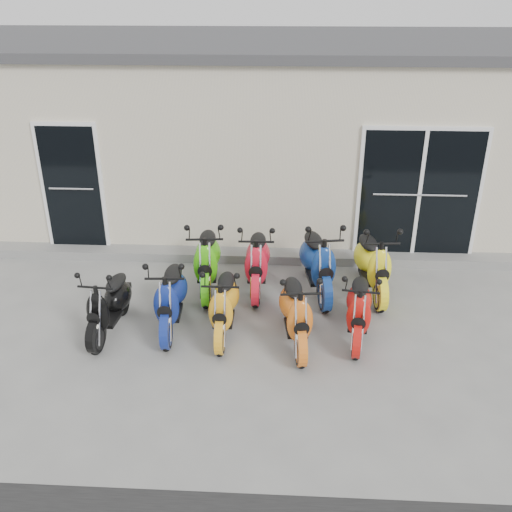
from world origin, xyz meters
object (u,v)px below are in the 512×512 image
object	(u,v)px
scooter_back_green	(207,252)
scooter_back_red	(257,254)
scooter_front_black	(108,297)
scooter_back_yellow	(373,256)
scooter_front_blue	(170,290)
scooter_front_orange_b	(296,304)
scooter_back_blue	(318,254)
scooter_front_orange_a	(224,297)
scooter_front_red	(359,302)

from	to	relation	value
scooter_back_green	scooter_back_red	xyz separation A→B (m)	(0.77, 0.03, -0.02)
scooter_front_black	scooter_back_yellow	bearing A→B (deg)	24.49
scooter_front_blue	scooter_front_orange_b	world-z (taller)	scooter_front_blue
scooter_back_blue	scooter_back_yellow	world-z (taller)	scooter_back_blue
scooter_front_blue	scooter_front_orange_a	world-z (taller)	scooter_front_blue
scooter_back_blue	scooter_back_red	bearing A→B (deg)	167.64
scooter_front_orange_a	scooter_back_red	bearing A→B (deg)	73.29
scooter_front_blue	scooter_back_yellow	world-z (taller)	scooter_back_yellow
scooter_front_blue	scooter_front_orange_b	bearing A→B (deg)	-12.71
scooter_front_blue	scooter_back_green	xyz separation A→B (m)	(0.35, 1.13, 0.04)
scooter_front_orange_b	scooter_front_red	world-z (taller)	scooter_front_orange_b
scooter_back_yellow	scooter_front_black	bearing A→B (deg)	-166.02
scooter_front_blue	scooter_back_red	xyz separation A→B (m)	(1.12, 1.16, 0.01)
scooter_front_red	scooter_back_green	bearing A→B (deg)	157.97
scooter_front_black	scooter_front_red	distance (m)	3.34
scooter_front_orange_a	scooter_front_orange_b	distance (m)	0.98
scooter_back_red	scooter_back_blue	world-z (taller)	scooter_back_blue
scooter_back_blue	scooter_back_yellow	bearing A→B (deg)	-6.10
scooter_back_yellow	scooter_front_blue	bearing A→B (deg)	-164.01
scooter_back_blue	scooter_front_black	bearing A→B (deg)	-164.48
scooter_front_orange_a	scooter_front_orange_b	xyz separation A→B (m)	(0.96, -0.18, 0.02)
scooter_front_black	scooter_front_red	size ratio (longest dim) A/B	0.99
scooter_front_blue	scooter_back_green	distance (m)	1.18
scooter_back_red	scooter_back_green	bearing A→B (deg)	-178.27
scooter_front_orange_a	scooter_back_blue	size ratio (longest dim) A/B	0.86
scooter_front_orange_a	scooter_back_red	xyz separation A→B (m)	(0.38, 1.27, 0.04)
scooter_back_red	scooter_front_blue	bearing A→B (deg)	-134.63
scooter_front_orange_b	scooter_front_black	bearing A→B (deg)	170.89
scooter_front_orange_b	scooter_front_blue	bearing A→B (deg)	163.96
scooter_back_green	scooter_back_blue	world-z (taller)	scooter_back_blue
scooter_front_orange_b	scooter_front_orange_a	bearing A→B (deg)	162.93
scooter_front_orange_a	scooter_back_yellow	size ratio (longest dim) A/B	0.90
scooter_front_black	scooter_back_blue	world-z (taller)	scooter_back_blue
scooter_back_red	scooter_front_red	bearing A→B (deg)	-42.63
scooter_front_red	scooter_back_green	distance (m)	2.51
scooter_front_orange_b	scooter_back_green	size ratio (longest dim) A/B	0.92
scooter_front_orange_b	scooter_back_red	distance (m)	1.56
scooter_front_black	scooter_back_blue	distance (m)	3.12
scooter_front_black	scooter_back_yellow	distance (m)	3.91
scooter_back_yellow	scooter_front_red	bearing A→B (deg)	-110.72
scooter_front_orange_a	scooter_back_blue	xyz separation A→B (m)	(1.30, 1.21, 0.09)
scooter_front_orange_b	scooter_front_red	distance (m)	0.85
scooter_front_red	scooter_back_yellow	xyz separation A→B (m)	(0.34, 1.25, 0.07)
scooter_front_blue	scooter_front_black	bearing A→B (deg)	-171.22
scooter_front_black	scooter_front_blue	size ratio (longest dim) A/B	0.92
scooter_front_black	scooter_front_blue	world-z (taller)	scooter_front_blue
scooter_front_orange_b	scooter_back_green	world-z (taller)	scooter_back_green
scooter_back_yellow	scooter_back_green	bearing A→B (deg)	174.56
scooter_back_blue	scooter_front_blue	bearing A→B (deg)	-160.21
scooter_front_red	scooter_back_green	world-z (taller)	scooter_back_green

